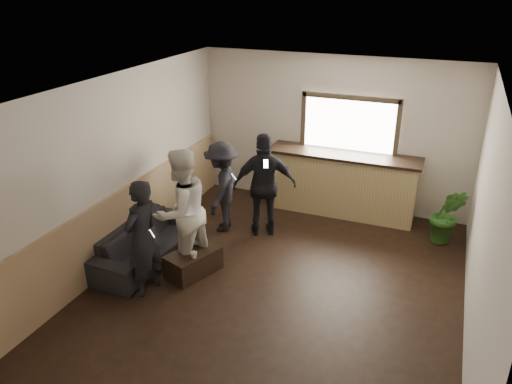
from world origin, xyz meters
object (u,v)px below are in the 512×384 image
at_px(person_c, 222,187).
at_px(person_a, 142,238).
at_px(sofa, 146,243).
at_px(person_b, 181,211).
at_px(cup_b, 194,255).
at_px(cup_a, 196,241).
at_px(person_d, 265,185).
at_px(coffee_table, 193,262).
at_px(potted_plant, 447,215).
at_px(bar_counter, 342,180).

bearing_deg(person_c, person_a, -16.74).
height_order(sofa, person_b, person_b).
bearing_deg(cup_b, cup_a, 113.64).
distance_m(cup_a, person_d, 1.53).
relative_size(cup_a, person_a, 0.07).
xyz_separation_m(cup_a, person_c, (-0.15, 1.22, 0.38)).
relative_size(coffee_table, cup_a, 6.50).
bearing_deg(person_b, sofa, -68.54).
relative_size(potted_plant, person_b, 0.52).
distance_m(potted_plant, person_d, 2.99).
distance_m(person_b, person_c, 1.38).
bearing_deg(potted_plant, person_d, -164.15).
bearing_deg(person_d, sofa, 22.03).
relative_size(cup_a, person_b, 0.07).
relative_size(person_b, person_d, 1.07).
bearing_deg(cup_b, person_b, 143.38).
bearing_deg(person_a, potted_plant, 136.04).
bearing_deg(person_a, bar_counter, 158.65).
bearing_deg(person_c, cup_b, -0.64).
relative_size(cup_a, potted_plant, 0.13).
height_order(potted_plant, person_d, person_d).
xyz_separation_m(coffee_table, person_c, (-0.21, 1.44, 0.60)).
height_order(sofa, potted_plant, potted_plant).
bearing_deg(cup_a, bar_counter, 58.76).
relative_size(potted_plant, person_a, 0.59).
bearing_deg(person_b, person_c, -157.82).
bearing_deg(person_b, bar_counter, 169.56).
xyz_separation_m(bar_counter, coffee_table, (-1.53, -2.85, -0.46)).
bearing_deg(sofa, person_a, -145.48).
relative_size(cup_a, person_d, 0.07).
bearing_deg(coffee_table, person_b, 158.06).
height_order(coffee_table, potted_plant, potted_plant).
relative_size(bar_counter, coffee_table, 3.39).
height_order(sofa, person_d, person_d).
xyz_separation_m(potted_plant, person_d, (-2.85, -0.81, 0.39)).
xyz_separation_m(cup_b, person_d, (0.43, 1.68, 0.48)).
bearing_deg(coffee_table, cup_a, 105.41).
bearing_deg(person_c, person_b, -10.86).
bearing_deg(person_d, person_b, 39.06).
distance_m(person_c, person_d, 0.75).
bearing_deg(person_d, bar_counter, -152.74).
bearing_deg(person_a, sofa, -139.85).
relative_size(sofa, coffee_table, 2.50).
height_order(cup_b, potted_plant, potted_plant).
bearing_deg(person_a, person_d, 164.75).
xyz_separation_m(coffee_table, potted_plant, (3.37, 2.36, 0.31)).
height_order(person_a, person_d, person_d).
height_order(coffee_table, person_d, person_d).
height_order(bar_counter, sofa, bar_counter).
bearing_deg(person_a, coffee_table, 155.43).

